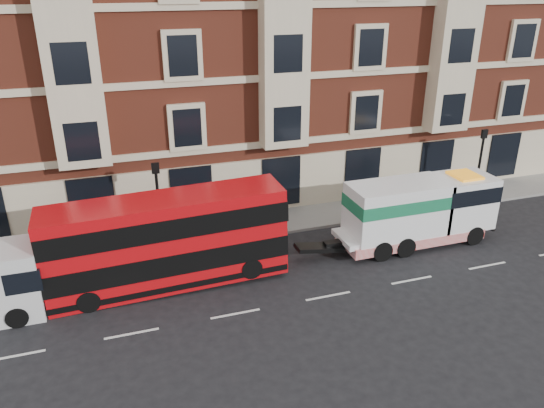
# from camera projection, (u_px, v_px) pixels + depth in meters

# --- Properties ---
(ground) EXTENTS (120.00, 120.00, 0.00)m
(ground) POSITION_uv_depth(u_px,v_px,m) (328.00, 296.00, 22.09)
(ground) COLOR black
(ground) RESTS_ON ground
(sidewalk) EXTENTS (90.00, 3.00, 0.15)m
(sidewalk) POSITION_uv_depth(u_px,v_px,m) (271.00, 222.00, 28.60)
(sidewalk) COLOR slate
(sidewalk) RESTS_ON ground
(victorian_terrace) EXTENTS (45.00, 12.00, 20.40)m
(victorian_terrace) POSITION_uv_depth(u_px,v_px,m) (239.00, 17.00, 31.32)
(victorian_terrace) COLOR brown
(victorian_terrace) RESTS_ON ground
(lamp_post_west) EXTENTS (0.35, 0.15, 4.35)m
(lamp_post_west) POSITION_uv_depth(u_px,v_px,m) (158.00, 200.00, 24.69)
(lamp_post_west) COLOR black
(lamp_post_west) RESTS_ON sidewalk
(lamp_post_east) EXTENTS (0.35, 0.15, 4.35)m
(lamp_post_east) POSITION_uv_depth(u_px,v_px,m) (480.00, 161.00, 29.92)
(lamp_post_east) COLOR black
(lamp_post_east) RESTS_ON sidewalk
(double_decker_bus) EXTENTS (9.95, 2.28, 4.02)m
(double_decker_bus) POSITION_uv_depth(u_px,v_px,m) (167.00, 240.00, 22.12)
(double_decker_bus) COLOR red
(double_decker_bus) RESTS_ON ground
(tow_truck) EXTENTS (7.96, 2.35, 3.32)m
(tow_truck) POSITION_uv_depth(u_px,v_px,m) (417.00, 211.00, 25.77)
(tow_truck) COLOR white
(tow_truck) RESTS_ON ground
(pedestrian) EXTENTS (0.82, 0.73, 1.88)m
(pedestrian) POSITION_uv_depth(u_px,v_px,m) (82.00, 231.00, 25.25)
(pedestrian) COLOR #1C1E39
(pedestrian) RESTS_ON sidewalk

